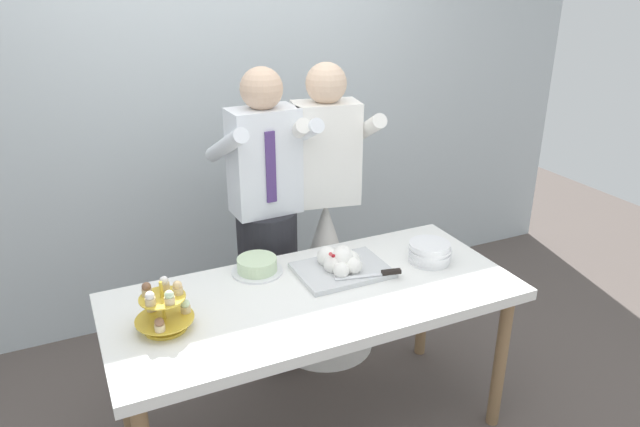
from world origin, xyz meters
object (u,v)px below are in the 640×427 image
Objects in this scene: plate_stack at (430,252)px; person_bride at (326,257)px; person_groom at (267,241)px; round_cake at (257,266)px; dessert_table at (315,306)px; main_cake_tray at (341,264)px; cupcake_stand at (164,309)px.

person_bride is at bearing 114.04° from plate_stack.
plate_stack is 0.12× the size of person_groom.
person_groom reaches higher than round_cake.
dessert_table is 4.15× the size of main_cake_tray.
cupcake_stand is 0.85m from main_cake_tray.
person_groom and person_bride have the same top height.
main_cake_tray is at bearing -71.03° from person_groom.
person_groom is (0.01, 0.63, 0.05)m from dessert_table.
cupcake_stand is 0.96× the size of round_cake.
person_groom is at bearing 179.43° from person_bride.
plate_stack is at bearing 2.73° from dessert_table.
dessert_table is at bearing -177.27° from plate_stack.
cupcake_stand is 0.93m from person_groom.
dessert_table is 0.67m from cupcake_stand.
cupcake_stand is 1.27m from plate_stack.
person_groom is at bearing 44.18° from cupcake_stand.
round_cake is at bearing -146.06° from person_bride.
cupcake_stand is at bearing -171.53° from main_cake_tray.
main_cake_tray is 0.26× the size of person_bride.
plate_stack is 0.12× the size of person_bride.
round_cake is 0.40m from person_groom.
person_bride reaches higher than round_cake.
main_cake_tray reaches higher than round_cake.
main_cake_tray is 0.26× the size of person_groom.
person_groom is (-0.18, 0.52, -0.07)m from main_cake_tray.
person_groom is (-0.61, 0.60, -0.08)m from plate_stack.
main_cake_tray is at bearing 31.56° from dessert_table.
round_cake is (0.48, 0.29, -0.06)m from cupcake_stand.
dessert_table is 1.08× the size of person_groom.
person_bride is (0.16, 0.51, -0.23)m from main_cake_tray.
cupcake_stand is 0.14× the size of person_groom.
round_cake is 0.67m from person_bride.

